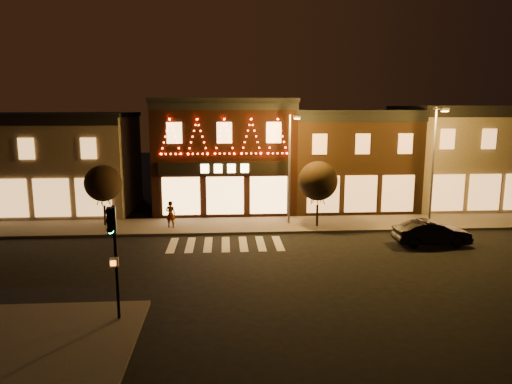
{
  "coord_description": "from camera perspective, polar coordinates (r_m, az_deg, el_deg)",
  "views": [
    {
      "loc": [
        -0.01,
        -21.58,
        7.65
      ],
      "look_at": [
        1.73,
        4.0,
        3.0
      ],
      "focal_mm": 32.69,
      "sensor_mm": 36.0,
      "label": 1
    }
  ],
  "objects": [
    {
      "name": "streetlamp_mid",
      "position": [
        30.02,
        4.23,
        3.84
      ],
      "size": [
        0.55,
        1.63,
        7.08
      ],
      "rotation": [
        0.0,
        0.0,
        -0.17
      ],
      "color": "#59595E",
      "rests_on": "sidewalk_far"
    },
    {
      "name": "building_left",
      "position": [
        38.08,
        -23.85,
        3.38
      ],
      "size": [
        12.2,
        8.28,
        7.3
      ],
      "color": "#695C4B",
      "rests_on": "ground"
    },
    {
      "name": "dark_sedan",
      "position": [
        28.19,
        20.7,
        -4.7
      ],
      "size": [
        4.19,
        1.47,
        1.38
      ],
      "primitive_type": "imported",
      "rotation": [
        0.0,
        0.0,
        1.57
      ],
      "color": "black",
      "rests_on": "ground"
    },
    {
      "name": "sidewalk_near",
      "position": [
        17.26,
        -26.75,
        -16.94
      ],
      "size": [
        7.0,
        7.0,
        0.15
      ],
      "primitive_type": "cube",
      "color": "#47423D",
      "rests_on": "ground"
    },
    {
      "name": "building_right_a",
      "position": [
        37.02,
        11.05,
        4.06
      ],
      "size": [
        9.2,
        8.28,
        7.5
      ],
      "color": "#382313",
      "rests_on": "ground"
    },
    {
      "name": "ground",
      "position": [
        22.9,
        -3.69,
        -9.27
      ],
      "size": [
        120.0,
        120.0,
        0.0
      ],
      "primitive_type": "plane",
      "color": "black",
      "rests_on": "ground"
    },
    {
      "name": "traffic_signal_near",
      "position": [
        17.03,
        -17.04,
        -5.72
      ],
      "size": [
        0.32,
        0.44,
        4.17
      ],
      "rotation": [
        0.0,
        0.0,
        0.13
      ],
      "color": "black",
      "rests_on": "sidewalk_near"
    },
    {
      "name": "building_right_b",
      "position": [
        40.27,
        23.56,
        4.09
      ],
      "size": [
        9.2,
        8.28,
        7.8
      ],
      "color": "#695C4B",
      "rests_on": "ground"
    },
    {
      "name": "pedestrian",
      "position": [
        30.06,
        -10.41,
        -2.68
      ],
      "size": [
        0.68,
        0.51,
        1.7
      ],
      "primitive_type": "imported",
      "rotation": [
        0.0,
        0.0,
        2.96
      ],
      "color": "gray",
      "rests_on": "sidewalk_far"
    },
    {
      "name": "tree_right",
      "position": [
        29.77,
        7.59,
        1.34
      ],
      "size": [
        2.5,
        2.5,
        4.18
      ],
      "rotation": [
        0.0,
        0.0,
        -0.17
      ],
      "color": "black",
      "rests_on": "sidewalk_far"
    },
    {
      "name": "streetlamp_right",
      "position": [
        31.4,
        20.98,
        3.97
      ],
      "size": [
        0.5,
        1.73,
        7.54
      ],
      "rotation": [
        0.0,
        0.0,
        0.12
      ],
      "color": "#59595E",
      "rests_on": "sidewalk_far"
    },
    {
      "name": "sidewalk_far",
      "position": [
        30.6,
        0.0,
        -4.06
      ],
      "size": [
        44.0,
        4.0,
        0.15
      ],
      "primitive_type": "cube",
      "color": "#47423D",
      "rests_on": "ground"
    },
    {
      "name": "building_pulp",
      "position": [
        35.73,
        -3.86,
        4.65
      ],
      "size": [
        10.2,
        8.34,
        8.3
      ],
      "color": "black",
      "rests_on": "ground"
    },
    {
      "name": "tree_left",
      "position": [
        31.34,
        -18.21,
        1.02
      ],
      "size": [
        2.35,
        2.35,
        3.92
      ],
      "rotation": [
        0.0,
        0.0,
        -0.03
      ],
      "color": "black",
      "rests_on": "sidewalk_far"
    }
  ]
}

